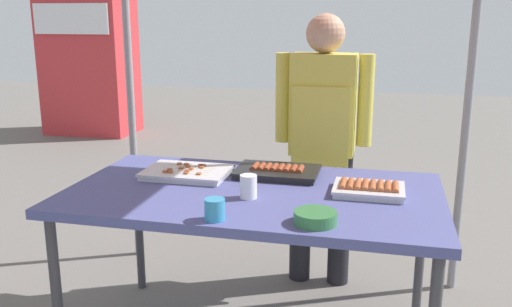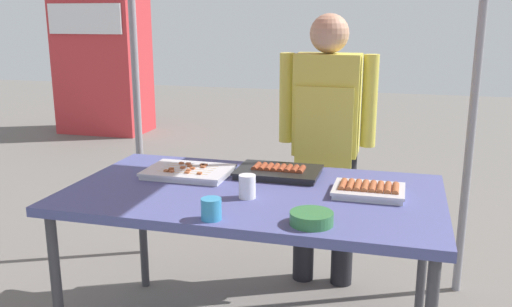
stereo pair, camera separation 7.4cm
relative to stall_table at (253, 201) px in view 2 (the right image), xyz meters
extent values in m
cube|color=#4C518C|center=(0.00, 0.00, 0.03)|extent=(1.60, 0.90, 0.04)
cylinder|color=#3F3F44|center=(-0.74, -0.39, -0.34)|extent=(0.04, 0.04, 0.71)
cylinder|color=#3F3F44|center=(-0.74, 0.39, -0.34)|extent=(0.04, 0.04, 0.71)
cylinder|color=#3F3F44|center=(0.74, 0.39, -0.34)|extent=(0.04, 0.04, 0.71)
cylinder|color=gray|center=(-0.95, 0.80, 0.48)|extent=(0.04, 0.04, 2.36)
cylinder|color=gray|center=(0.95, 0.80, 0.48)|extent=(0.04, 0.04, 2.36)
cube|color=silver|center=(0.49, 0.06, 0.06)|extent=(0.28, 0.22, 0.02)
cube|color=silver|center=(0.49, 0.06, 0.08)|extent=(0.29, 0.23, 0.01)
cylinder|color=#9E512D|center=(0.38, 0.06, 0.09)|extent=(0.03, 0.13, 0.03)
cylinder|color=#9E512D|center=(0.41, 0.06, 0.09)|extent=(0.03, 0.13, 0.03)
cylinder|color=#9E512D|center=(0.44, 0.06, 0.09)|extent=(0.03, 0.13, 0.03)
cylinder|color=#9E512D|center=(0.47, 0.06, 0.09)|extent=(0.03, 0.13, 0.03)
cylinder|color=#9E512D|center=(0.50, 0.06, 0.09)|extent=(0.03, 0.13, 0.03)
cylinder|color=#9E512D|center=(0.53, 0.06, 0.09)|extent=(0.03, 0.13, 0.03)
cylinder|color=#9E512D|center=(0.56, 0.06, 0.09)|extent=(0.03, 0.13, 0.03)
cylinder|color=#9E512D|center=(0.59, 0.06, 0.09)|extent=(0.03, 0.13, 0.03)
cube|color=silver|center=(-0.35, 0.14, 0.06)|extent=(0.38, 0.27, 0.02)
cube|color=silver|center=(-0.35, 0.14, 0.08)|extent=(0.39, 0.28, 0.01)
cylinder|color=tan|center=(-0.35, 0.07, 0.08)|extent=(0.25, 0.01, 0.01)
cube|color=#9E512D|center=(-0.43, 0.07, 0.08)|extent=(0.02, 0.02, 0.02)
cube|color=#9E512D|center=(-0.27, 0.07, 0.08)|extent=(0.02, 0.02, 0.02)
cube|color=#9E512D|center=(-0.41, 0.07, 0.08)|extent=(0.02, 0.02, 0.02)
cube|color=#9E512D|center=(-0.33, 0.07, 0.08)|extent=(0.02, 0.02, 0.02)
cylinder|color=tan|center=(-0.35, 0.10, 0.08)|extent=(0.25, 0.01, 0.01)
cube|color=#9E512D|center=(-0.34, 0.10, 0.08)|extent=(0.02, 0.02, 0.02)
cube|color=#9E512D|center=(-0.43, 0.10, 0.08)|extent=(0.02, 0.02, 0.02)
cylinder|color=tan|center=(-0.35, 0.14, 0.08)|extent=(0.25, 0.01, 0.01)
cube|color=#9E512D|center=(-0.38, 0.14, 0.08)|extent=(0.02, 0.02, 0.02)
cube|color=#9E512D|center=(-0.33, 0.14, 0.08)|extent=(0.02, 0.02, 0.02)
cylinder|color=tan|center=(-0.35, 0.17, 0.08)|extent=(0.25, 0.01, 0.01)
cube|color=#9E512D|center=(-0.29, 0.17, 0.08)|extent=(0.02, 0.02, 0.02)
cube|color=#9E512D|center=(-0.36, 0.17, 0.08)|extent=(0.02, 0.02, 0.02)
cylinder|color=tan|center=(-0.35, 0.21, 0.08)|extent=(0.25, 0.01, 0.01)
cube|color=#9E512D|center=(-0.30, 0.21, 0.08)|extent=(0.02, 0.02, 0.02)
cube|color=#9E512D|center=(-0.38, 0.21, 0.08)|extent=(0.02, 0.02, 0.02)
cube|color=#9E512D|center=(-0.31, 0.21, 0.08)|extent=(0.02, 0.02, 0.02)
cube|color=#9E512D|center=(-0.42, 0.21, 0.08)|extent=(0.02, 0.02, 0.02)
cube|color=black|center=(0.06, 0.24, 0.06)|extent=(0.38, 0.26, 0.02)
cube|color=black|center=(0.06, 0.24, 0.08)|extent=(0.39, 0.27, 0.01)
cylinder|color=brown|center=(-0.05, 0.24, 0.09)|extent=(0.03, 0.10, 0.03)
cylinder|color=brown|center=(-0.02, 0.24, 0.09)|extent=(0.03, 0.10, 0.03)
cylinder|color=brown|center=(0.01, 0.24, 0.09)|extent=(0.03, 0.10, 0.03)
cylinder|color=brown|center=(0.04, 0.24, 0.09)|extent=(0.03, 0.10, 0.03)
cylinder|color=brown|center=(0.07, 0.24, 0.09)|extent=(0.03, 0.10, 0.03)
cylinder|color=brown|center=(0.10, 0.24, 0.09)|extent=(0.03, 0.10, 0.03)
cylinder|color=brown|center=(0.13, 0.24, 0.09)|extent=(0.03, 0.10, 0.03)
cylinder|color=brown|center=(0.17, 0.24, 0.09)|extent=(0.03, 0.10, 0.03)
cylinder|color=#33723F|center=(0.31, -0.33, 0.08)|extent=(0.16, 0.16, 0.05)
cylinder|color=#338CBF|center=(-0.05, -0.38, 0.09)|extent=(0.08, 0.08, 0.08)
cylinder|color=white|center=(0.01, -0.11, 0.10)|extent=(0.07, 0.07, 0.10)
cylinder|color=black|center=(0.10, 0.71, -0.32)|extent=(0.12, 0.12, 0.76)
cylinder|color=black|center=(0.32, 0.71, -0.32)|extent=(0.12, 0.12, 0.76)
cube|color=#D8CC4C|center=(0.21, 0.71, 0.33)|extent=(0.34, 0.20, 0.53)
cube|color=#D8CC4C|center=(0.21, 0.60, 0.19)|extent=(0.30, 0.02, 0.48)
cylinder|color=#D8CC4C|center=(-0.01, 0.71, 0.35)|extent=(0.08, 0.08, 0.48)
cylinder|color=#D8CC4C|center=(0.43, 0.71, 0.35)|extent=(0.08, 0.08, 0.48)
sphere|color=tan|center=(0.21, 0.71, 0.69)|extent=(0.20, 0.20, 0.20)
cube|color=#C63338|center=(-3.18, 4.19, 0.21)|extent=(1.09, 0.67, 1.82)
cube|color=white|center=(-3.18, 3.84, 0.76)|extent=(0.98, 0.03, 0.36)
camera|label=1|loc=(0.53, -2.19, 0.78)|focal=38.41mm
camera|label=2|loc=(0.61, -2.17, 0.78)|focal=38.41mm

